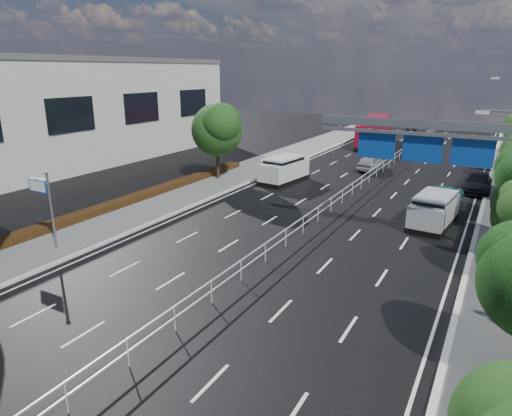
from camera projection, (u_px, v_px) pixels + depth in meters
The scene contains 17 objects.
ground at pixel (222, 295), 19.57m from camera, with size 160.00×160.00×0.00m, color black.
sidewalk_near at pixel (45, 246), 24.84m from camera, with size 5.00×140.00×0.14m, color slate.
kerb_near at pixel (76, 254), 23.69m from camera, with size 0.25×140.00×0.15m, color silver.
kerb_far at pixel (446, 354), 15.41m from camera, with size 0.25×140.00×0.15m, color silver.
median_fence at pixel (367, 178), 38.30m from camera, with size 0.05×85.00×1.02m.
hedge_near at pixel (92, 212), 29.77m from camera, with size 1.00×36.00×0.44m, color black.
toilet_sign at pixel (44, 196), 23.75m from camera, with size 1.62×0.18×4.34m.
overhead_gantry at pixel (438, 145), 23.28m from camera, with size 10.24×0.38×7.45m.
near_building at pixel (71, 113), 47.01m from camera, with size 12.00×38.00×10.00m, color beige.
near_tree_back at pixel (217, 127), 38.80m from camera, with size 4.84×4.51×6.69m.
white_minivan at pixel (284, 170), 38.97m from camera, with size 2.78×5.27×2.19m.
red_bus at pixel (375, 130), 57.86m from camera, with size 4.15×12.33×3.61m.
near_car_silver at pixel (371, 163), 43.73m from camera, with size 1.73×4.29×1.46m, color #94959A.
near_car_dark at pixel (412, 130), 68.29m from camera, with size 1.42×4.06×1.34m, color black.
silver_minivan at pixel (434, 210), 28.05m from camera, with size 2.51×4.99×2.00m.
parked_car_teal at pixel (444, 197), 32.12m from camera, with size 2.16×4.68×1.30m, color #17606B.
parked_car_dark at pixel (478, 182), 36.14m from camera, with size 2.00×4.92×1.43m, color black.
Camera 1 is at (9.75, -14.77, 9.27)m, focal length 32.00 mm.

